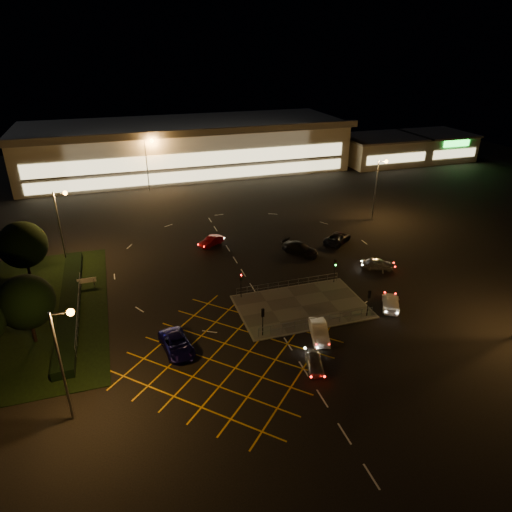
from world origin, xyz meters
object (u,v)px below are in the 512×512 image
object	(u,v)px
signal_nw	(241,280)
car_far_dkgrey	(300,248)
car_circ_red	(211,241)
car_queue_white	(319,331)
car_left_blue	(177,344)
car_east_grey	(338,238)
car_approach_white	(391,303)
signal_se	(369,298)
car_right_silver	(378,264)
car_near_silver	(314,362)
signal_ne	(335,266)
signal_sw	(263,317)

from	to	relation	value
signal_nw	car_far_dkgrey	xyz separation A→B (m)	(11.28, 9.26, -1.59)
car_circ_red	signal_nw	bearing A→B (deg)	-32.84
car_queue_white	car_left_blue	size ratio (longest dim) A/B	0.83
car_east_grey	car_approach_white	distance (m)	18.47
signal_se	car_right_silver	xyz separation A→B (m)	(7.30, 9.81, -1.66)
signal_se	car_east_grey	world-z (taller)	signal_se
car_queue_white	car_approach_white	world-z (taller)	car_queue_white
car_near_silver	car_far_dkgrey	xyz separation A→B (m)	(8.30, 23.36, 0.16)
signal_ne	car_circ_red	xyz separation A→B (m)	(-12.05, 15.79, -1.69)
signal_sw	car_queue_white	size ratio (longest dim) A/B	0.70
signal_ne	car_east_grey	size ratio (longest dim) A/B	0.60
signal_se	car_left_blue	xyz separation A→B (m)	(-20.70, 0.28, -1.61)
car_right_silver	car_east_grey	distance (m)	9.40
car_left_blue	car_circ_red	bearing A→B (deg)	61.40
car_approach_white	car_east_grey	bearing A→B (deg)	-67.68
car_near_silver	car_queue_white	world-z (taller)	car_queue_white
car_approach_white	car_circ_red	bearing A→B (deg)	-25.49
signal_ne	car_left_blue	size ratio (longest dim) A/B	0.58
car_left_blue	car_east_grey	distance (m)	32.75
car_queue_white	car_circ_red	xyz separation A→B (m)	(-5.42, 25.74, -0.07)
signal_ne	car_queue_white	world-z (taller)	signal_ne
car_near_silver	car_queue_white	xyz separation A→B (m)	(2.39, 4.15, 0.12)
car_left_blue	signal_ne	bearing A→B (deg)	12.03
car_far_dkgrey	car_east_grey	distance (m)	7.06
car_left_blue	car_far_dkgrey	distance (m)	26.21
car_east_grey	car_left_blue	bearing A→B (deg)	87.99
signal_nw	car_right_silver	distance (m)	19.45
signal_sw	signal_se	bearing A→B (deg)	-180.00
signal_nw	signal_ne	xyz separation A→B (m)	(12.00, 0.00, 0.00)
signal_nw	car_circ_red	distance (m)	15.88
car_right_silver	signal_nw	bearing A→B (deg)	120.86
car_circ_red	car_east_grey	bearing A→B (deg)	42.61
signal_nw	car_far_dkgrey	world-z (taller)	signal_nw
car_right_silver	car_circ_red	size ratio (longest dim) A/B	1.02
signal_se	car_near_silver	size ratio (longest dim) A/B	0.87
signal_sw	car_near_silver	bearing A→B (deg)	116.00
signal_se	car_approach_white	bearing A→B (deg)	-166.42
car_east_grey	car_circ_red	bearing A→B (deg)	38.48
car_near_silver	car_approach_white	bearing A→B (deg)	45.06
car_right_silver	signal_sw	bearing A→B (deg)	142.40
car_left_blue	car_circ_red	distance (m)	25.04
signal_nw	car_left_blue	bearing A→B (deg)	-138.46
signal_sw	signal_se	world-z (taller)	same
car_queue_white	car_left_blue	bearing A→B (deg)	-173.60
signal_ne	car_near_silver	world-z (taller)	signal_ne
car_right_silver	car_circ_red	distance (m)	23.86
signal_se	car_approach_white	size ratio (longest dim) A/B	0.70
car_queue_white	car_approach_white	bearing A→B (deg)	30.95
car_right_silver	car_approach_white	bearing A→B (deg)	-177.49
car_queue_white	car_near_silver	bearing A→B (deg)	-104.48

